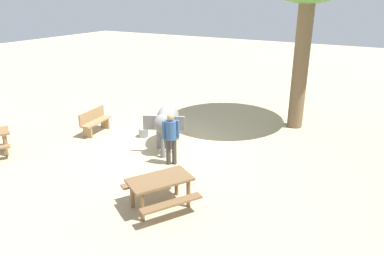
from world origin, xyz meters
name	(u,v)px	position (x,y,z in m)	size (l,w,h in m)	color
ground_plane	(165,146)	(0.00, 0.00, 0.00)	(60.00, 60.00, 0.00)	tan
elephant	(167,122)	(-0.07, 0.04, 0.88)	(1.95, 1.60, 1.38)	slate
person_handler	(171,135)	(1.05, 0.93, 0.95)	(0.34, 0.43, 1.62)	#3F3833
wooden_bench	(95,121)	(0.22, -2.99, 0.47)	(1.44, 0.56, 0.88)	#9E7A51
picnic_table_far	(160,186)	(3.19, 1.98, 0.59)	(2.05, 2.04, 0.78)	brown
feed_bucket	(143,133)	(-0.33, -1.17, 0.16)	(0.36, 0.36, 0.32)	gray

